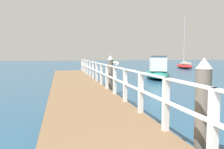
# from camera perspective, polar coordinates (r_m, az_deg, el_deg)

# --- Properties ---
(pier_deck) EXTENTS (2.65, 23.51, 0.47)m
(pier_deck) POSITION_cam_1_polar(r_m,az_deg,el_deg) (12.51, -8.25, -3.61)
(pier_deck) COLOR brown
(pier_deck) RESTS_ON ground_plane
(pier_railing) EXTENTS (0.12, 22.03, 1.12)m
(pier_railing) POSITION_cam_1_polar(r_m,az_deg,el_deg) (12.56, -2.62, 0.69)
(pier_railing) COLOR white
(pier_railing) RESTS_ON pier_deck
(dock_piling_near) EXTENTS (0.29, 0.29, 2.00)m
(dock_piling_near) POSITION_cam_1_polar(r_m,az_deg,el_deg) (4.68, 20.92, -8.46)
(dock_piling_near) COLOR #6B6056
(dock_piling_near) RESTS_ON ground_plane
(dock_piling_far) EXTENTS (0.29, 0.29, 2.00)m
(dock_piling_far) POSITION_cam_1_polar(r_m,az_deg,el_deg) (12.09, -0.39, -0.14)
(dock_piling_far) COLOR #6B6056
(dock_piling_far) RESTS_ON ground_plane
(seagull_foreground) EXTENTS (0.24, 0.46, 0.21)m
(seagull_foreground) POSITION_cam_1_polar(r_m,az_deg,el_deg) (9.13, 1.10, 2.71)
(seagull_foreground) COLOR white
(seagull_foreground) RESTS_ON pier_railing
(boat_0) EXTENTS (2.93, 5.73, 7.63)m
(boat_0) POSITION_cam_1_polar(r_m,az_deg,el_deg) (36.68, 16.98, 2.04)
(boat_0) COLOR red
(boat_0) RESTS_ON ground_plane
(boat_1) EXTENTS (3.99, 6.54, 1.96)m
(boat_1) POSITION_cam_1_polar(r_m,az_deg,el_deg) (21.13, 10.80, 0.93)
(boat_1) COLOR #197266
(boat_1) RESTS_ON ground_plane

